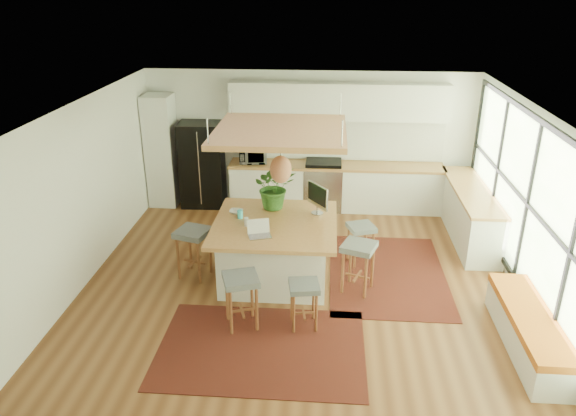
# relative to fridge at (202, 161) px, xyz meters

# --- Properties ---
(floor) EXTENTS (7.00, 7.00, 0.00)m
(floor) POSITION_rel_fridge_xyz_m (2.14, -3.19, -0.93)
(floor) COLOR brown
(floor) RESTS_ON ground
(ceiling) EXTENTS (7.00, 7.00, 0.00)m
(ceiling) POSITION_rel_fridge_xyz_m (2.14, -3.19, 1.78)
(ceiling) COLOR white
(ceiling) RESTS_ON ground
(wall_back) EXTENTS (6.50, 0.00, 6.50)m
(wall_back) POSITION_rel_fridge_xyz_m (2.14, 0.31, 0.42)
(wall_back) COLOR white
(wall_back) RESTS_ON ground
(wall_front) EXTENTS (6.50, 0.00, 6.50)m
(wall_front) POSITION_rel_fridge_xyz_m (2.14, -6.69, 0.42)
(wall_front) COLOR white
(wall_front) RESTS_ON ground
(wall_left) EXTENTS (0.00, 7.00, 7.00)m
(wall_left) POSITION_rel_fridge_xyz_m (-1.11, -3.19, 0.42)
(wall_left) COLOR white
(wall_left) RESTS_ON ground
(wall_right) EXTENTS (0.00, 7.00, 7.00)m
(wall_right) POSITION_rel_fridge_xyz_m (5.39, -3.19, 0.42)
(wall_right) COLOR white
(wall_right) RESTS_ON ground
(window_wall) EXTENTS (0.10, 6.20, 2.60)m
(window_wall) POSITION_rel_fridge_xyz_m (5.36, -3.19, 0.47)
(window_wall) COLOR black
(window_wall) RESTS_ON wall_right
(pantry) EXTENTS (0.55, 0.60, 2.25)m
(pantry) POSITION_rel_fridge_xyz_m (-0.81, -0.01, 0.20)
(pantry) COLOR white
(pantry) RESTS_ON floor
(back_counter_base) EXTENTS (4.20, 0.60, 0.88)m
(back_counter_base) POSITION_rel_fridge_xyz_m (2.69, -0.01, -0.49)
(back_counter_base) COLOR white
(back_counter_base) RESTS_ON floor
(back_counter_top) EXTENTS (4.24, 0.64, 0.05)m
(back_counter_top) POSITION_rel_fridge_xyz_m (2.69, -0.01, -0.03)
(back_counter_top) COLOR #A9703C
(back_counter_top) RESTS_ON back_counter_base
(backsplash) EXTENTS (4.20, 0.02, 0.80)m
(backsplash) POSITION_rel_fridge_xyz_m (2.69, 0.29, 0.43)
(backsplash) COLOR white
(backsplash) RESTS_ON wall_back
(upper_cabinets) EXTENTS (4.20, 0.34, 0.70)m
(upper_cabinets) POSITION_rel_fridge_xyz_m (2.69, 0.13, 1.22)
(upper_cabinets) COLOR white
(upper_cabinets) RESTS_ON wall_back
(range) EXTENTS (0.76, 0.62, 1.00)m
(range) POSITION_rel_fridge_xyz_m (2.44, -0.01, -0.43)
(range) COLOR #A5A5AA
(range) RESTS_ON floor
(right_counter_base) EXTENTS (0.60, 2.50, 0.88)m
(right_counter_base) POSITION_rel_fridge_xyz_m (5.07, -1.19, -0.49)
(right_counter_base) COLOR white
(right_counter_base) RESTS_ON floor
(right_counter_top) EXTENTS (0.64, 2.54, 0.05)m
(right_counter_top) POSITION_rel_fridge_xyz_m (5.07, -1.19, -0.03)
(right_counter_top) COLOR #A9703C
(right_counter_top) RESTS_ON right_counter_base
(window_bench) EXTENTS (0.52, 2.00, 0.50)m
(window_bench) POSITION_rel_fridge_xyz_m (5.09, -4.39, -0.68)
(window_bench) COLOR white
(window_bench) RESTS_ON floor
(ceiling_panel) EXTENTS (1.86, 1.86, 0.80)m
(ceiling_panel) POSITION_rel_fridge_xyz_m (1.84, -2.79, 1.12)
(ceiling_panel) COLOR #A9703C
(ceiling_panel) RESTS_ON ceiling
(rug_near) EXTENTS (2.60, 1.80, 0.01)m
(rug_near) POSITION_rel_fridge_xyz_m (1.76, -4.68, -0.92)
(rug_near) COLOR black
(rug_near) RESTS_ON floor
(rug_right) EXTENTS (1.80, 2.60, 0.01)m
(rug_right) POSITION_rel_fridge_xyz_m (3.52, -2.65, -0.92)
(rug_right) COLOR black
(rug_right) RESTS_ON floor
(fridge) EXTENTS (0.88, 0.70, 1.72)m
(fridge) POSITION_rel_fridge_xyz_m (0.00, 0.00, 0.00)
(fridge) COLOR black
(fridge) RESTS_ON floor
(island) EXTENTS (1.85, 1.85, 0.93)m
(island) POSITION_rel_fridge_xyz_m (1.76, -2.86, -0.46)
(island) COLOR #A9703C
(island) RESTS_ON floor
(stool_near_left) EXTENTS (0.56, 0.56, 0.75)m
(stool_near_left) POSITION_rel_fridge_xyz_m (1.44, -4.20, -0.57)
(stool_near_left) COLOR #505558
(stool_near_left) RESTS_ON floor
(stool_near_right) EXTENTS (0.44, 0.44, 0.65)m
(stool_near_right) POSITION_rel_fridge_xyz_m (2.27, -4.15, -0.57)
(stool_near_right) COLOR #505558
(stool_near_right) RESTS_ON floor
(stool_right_front) EXTENTS (0.59, 0.59, 0.77)m
(stool_right_front) POSITION_rel_fridge_xyz_m (3.01, -3.18, -0.57)
(stool_right_front) COLOR #505558
(stool_right_front) RESTS_ON floor
(stool_right_back) EXTENTS (0.51, 0.51, 0.67)m
(stool_right_back) POSITION_rel_fridge_xyz_m (3.09, -2.31, -0.57)
(stool_right_back) COLOR #505558
(stool_right_back) RESTS_ON floor
(stool_left_side) EXTENTS (0.58, 0.58, 0.79)m
(stool_left_side) POSITION_rel_fridge_xyz_m (0.50, -2.93, -0.57)
(stool_left_side) COLOR #505558
(stool_left_side) RESTS_ON floor
(laptop) EXTENTS (0.41, 0.42, 0.24)m
(laptop) POSITION_rel_fridge_xyz_m (1.59, -3.37, 0.12)
(laptop) COLOR #A5A5AA
(laptop) RESTS_ON island
(monitor) EXTENTS (0.46, 0.54, 0.49)m
(monitor) POSITION_rel_fridge_xyz_m (2.38, -2.47, 0.26)
(monitor) COLOR #A5A5AA
(monitor) RESTS_ON island
(microwave) EXTENTS (0.58, 0.38, 0.37)m
(microwave) POSITION_rel_fridge_xyz_m (1.03, -0.01, 0.18)
(microwave) COLOR #A5A5AA
(microwave) RESTS_ON back_counter_top
(island_plant) EXTENTS (0.85, 0.90, 0.57)m
(island_plant) POSITION_rel_fridge_xyz_m (1.70, -2.30, 0.29)
(island_plant) COLOR #1E4C19
(island_plant) RESTS_ON island
(island_bowl) EXTENTS (0.22, 0.22, 0.05)m
(island_bowl) POSITION_rel_fridge_xyz_m (1.12, -2.56, 0.03)
(island_bowl) COLOR white
(island_bowl) RESTS_ON island
(island_bottle_0) EXTENTS (0.07, 0.07, 0.19)m
(island_bottle_0) POSITION_rel_fridge_xyz_m (1.21, -2.76, 0.10)
(island_bottle_0) COLOR #3AD4E9
(island_bottle_0) RESTS_ON island
(island_bottle_1) EXTENTS (0.07, 0.07, 0.19)m
(island_bottle_1) POSITION_rel_fridge_xyz_m (1.36, -3.01, 0.10)
(island_bottle_1) COLOR silver
(island_bottle_1) RESTS_ON island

